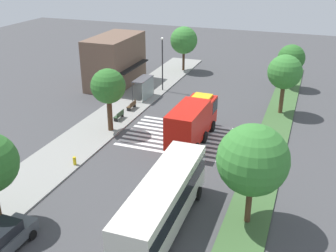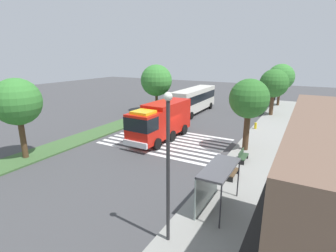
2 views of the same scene
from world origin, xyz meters
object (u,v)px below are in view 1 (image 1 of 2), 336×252
at_px(bench_west_of_shelter, 119,115).
at_px(median_tree_west, 285,72).
at_px(median_tree_center, 291,58).
at_px(bench_near_shelter, 132,105).
at_px(sidewalk_tree_center, 108,87).
at_px(parked_car_mid, 3,239).
at_px(sidewalk_tree_far_east, 184,40).
at_px(transit_bus, 163,200).
at_px(fire_hydrant, 75,161).
at_px(street_lamp, 162,60).
at_px(fire_truck, 193,119).
at_px(median_tree_far_west, 253,160).
at_px(bus_stop_shelter, 145,84).

relative_size(bench_west_of_shelter, median_tree_west, 0.24).
bearing_deg(median_tree_center, bench_near_shelter, 131.78).
xyz_separation_m(sidewalk_tree_center, median_tree_west, (10.78, -15.60, 0.08)).
distance_m(parked_car_mid, sidewalk_tree_center, 18.59).
distance_m(sidewalk_tree_center, sidewalk_tree_far_east, 23.51).
relative_size(transit_bus, sidewalk_tree_far_east, 1.74).
bearing_deg(transit_bus, sidewalk_tree_far_east, -164.49).
bearing_deg(parked_car_mid, fire_hydrant, 10.40).
bearing_deg(street_lamp, transit_bus, -158.96).
relative_size(fire_truck, sidewalk_tree_far_east, 1.34).
bearing_deg(median_tree_far_west, bench_near_shelter, 44.72).
bearing_deg(sidewalk_tree_far_east, transit_bus, -163.80).
bearing_deg(bus_stop_shelter, median_tree_far_west, -141.55).
bearing_deg(fire_truck, bench_near_shelter, 61.82).
distance_m(median_tree_far_west, fire_hydrant, 15.93).
distance_m(bench_near_shelter, median_tree_center, 21.79).
bearing_deg(median_tree_west, median_tree_far_west, 180.00).
distance_m(fire_truck, median_tree_west, 12.43).
height_order(transit_bus, bench_west_of_shelter, transit_bus).
distance_m(bench_west_of_shelter, fire_hydrant, 10.34).
distance_m(fire_truck, bus_stop_shelter, 12.53).
distance_m(parked_car_mid, transit_bus, 10.00).
height_order(bench_near_shelter, median_tree_west, median_tree_west).
bearing_deg(median_tree_west, bus_stop_shelter, 92.67).
distance_m(street_lamp, sidewalk_tree_center, 13.66).
xyz_separation_m(fire_truck, median_tree_west, (9.70, -7.27, 2.71)).
bearing_deg(median_tree_west, transit_bus, 167.69).
xyz_separation_m(bus_stop_shelter, median_tree_center, (10.33, -16.04, 2.18)).
relative_size(fire_truck, street_lamp, 1.28).
height_order(fire_truck, sidewalk_tree_far_east, sidewalk_tree_far_east).
bearing_deg(sidewalk_tree_center, sidewalk_tree_far_east, 0.00).
bearing_deg(transit_bus, median_tree_far_west, 114.87).
distance_m(bench_near_shelter, median_tree_far_west, 23.19).
distance_m(parked_car_mid, median_tree_center, 40.82).
xyz_separation_m(street_lamp, sidewalk_tree_far_east, (9.88, 0.40, 0.52)).
bearing_deg(median_tree_far_west, parked_car_mid, 120.49).
bearing_deg(parked_car_mid, street_lamp, 4.53).
bearing_deg(parked_car_mid, fire_truck, -16.47).
height_order(street_lamp, median_tree_far_west, median_tree_far_west).
distance_m(fire_truck, sidewalk_tree_center, 8.80).
relative_size(parked_car_mid, fire_hydrant, 6.27).
height_order(parked_car_mid, bench_near_shelter, parked_car_mid).
xyz_separation_m(parked_car_mid, median_tree_far_west, (7.89, -13.40, 3.88)).
relative_size(fire_truck, sidewalk_tree_center, 1.37).
xyz_separation_m(bench_near_shelter, sidewalk_tree_far_east, (17.49, -0.44, 4.05)).
xyz_separation_m(sidewalk_tree_center, fire_hydrant, (-7.48, -0.50, -4.22)).
distance_m(parked_car_mid, median_tree_far_west, 16.03).
relative_size(fire_truck, fire_hydrant, 12.44).
height_order(fire_truck, fire_hydrant, fire_truck).
bearing_deg(fire_truck, bench_west_of_shelter, 80.00).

